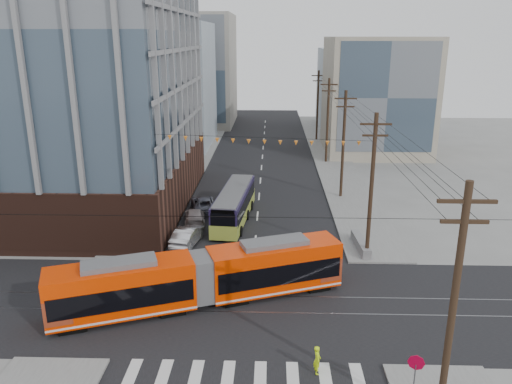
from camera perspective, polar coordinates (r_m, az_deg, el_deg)
ground at (r=28.65m, az=-1.03°, el=-16.66°), size 160.00×160.00×0.00m
office_building at (r=52.20m, az=-25.42°, el=13.85°), size 30.00×25.00×28.60m
bg_bldg_nw_near at (r=78.20m, az=-11.95°, el=11.84°), size 18.00×16.00×18.00m
bg_bldg_ne_near at (r=73.66m, az=13.59°, el=10.63°), size 14.00×14.00×16.00m
bg_bldg_nw_far at (r=97.11m, az=-7.44°, el=13.66°), size 16.00×18.00×20.00m
bg_bldg_ne_far at (r=93.67m, az=12.35°, el=11.44°), size 16.00×16.00×14.00m
utility_pole_near at (r=21.85m, az=21.52°, el=-12.78°), size 0.30×0.30×11.00m
utility_pole_far at (r=80.73m, az=7.05°, el=9.74°), size 0.30×0.30×11.00m
streetcar at (r=31.46m, az=-6.26°, el=-9.75°), size 17.90×8.67×3.50m
city_bus at (r=44.98m, az=-2.52°, el=-1.48°), size 3.34×10.88×3.03m
parked_car_silver at (r=40.58m, az=-7.83°, el=-4.95°), size 2.35×4.67×1.47m
parked_car_white at (r=45.07m, az=-7.00°, el=-2.75°), size 2.39×4.56×1.26m
parked_car_grey at (r=48.21m, az=-6.02°, el=-1.33°), size 3.23×5.11×1.31m
pedestrian at (r=26.16m, az=7.01°, el=-18.50°), size 0.37×0.56×1.52m
stop_sign at (r=24.89m, az=17.61°, el=-20.03°), size 0.94×0.94×2.47m
jersey_barrier at (r=40.12m, az=11.85°, el=-5.91°), size 1.23×4.37×0.86m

